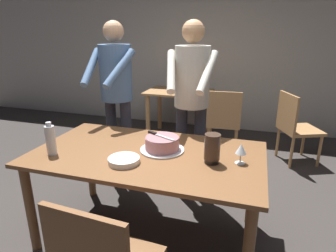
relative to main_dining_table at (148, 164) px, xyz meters
The scene contains 14 objects.
ground_plane 0.65m from the main_dining_table, ahead, with size 14.00×14.00×0.00m, color #383330.
back_wall 3.14m from the main_dining_table, 90.00° to the left, with size 10.00×0.12×2.70m, color #BCB7AD.
main_dining_table is the anchor object (origin of this frame).
cake_on_platter 0.19m from the main_dining_table, 35.08° to the left, with size 0.34×0.34×0.11m.
cake_knife 0.24m from the main_dining_table, 72.28° to the left, with size 0.25×0.14×0.02m.
plate_stack 0.26m from the main_dining_table, 111.76° to the right, with size 0.22×0.22×0.04m.
wine_glass_near 0.71m from the main_dining_table, ahead, with size 0.08×0.08×0.14m.
water_bottle 0.74m from the main_dining_table, 159.87° to the right, with size 0.07×0.07×0.25m.
hurricane_lamp 0.53m from the main_dining_table, ahead, with size 0.11×0.11×0.21m.
person_cutting_cake 0.83m from the main_dining_table, 75.89° to the left, with size 0.47×0.56×1.72m.
person_standing_beside 1.04m from the main_dining_table, 130.17° to the left, with size 0.47×0.56×1.72m.
background_table 2.40m from the main_dining_table, 99.32° to the left, with size 1.00×0.70×0.74m.
background_chair_0 2.27m from the main_dining_table, 56.26° to the left, with size 0.58×0.58×0.90m.
background_chair_1 1.90m from the main_dining_table, 78.92° to the left, with size 0.47×0.47×0.90m.
Camera 1 is at (0.74, -1.85, 1.62)m, focal length 30.57 mm.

